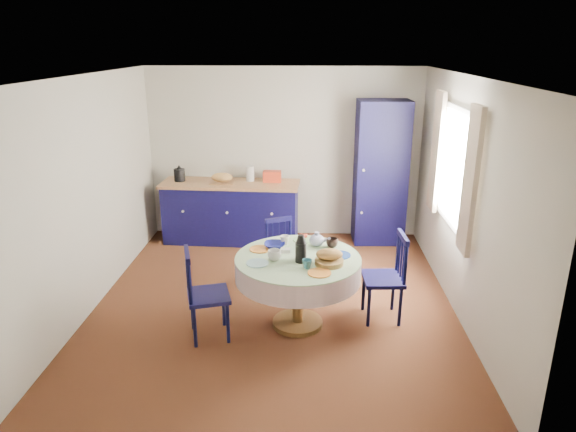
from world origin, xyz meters
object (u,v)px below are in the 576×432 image
at_px(pantry_cabinet, 380,173).
at_px(chair_far, 282,253).
at_px(kitchen_counter, 231,211).
at_px(cobalt_bowl, 275,245).
at_px(mug_b, 307,264).
at_px(dining_table, 299,268).
at_px(chair_right, 387,276).
at_px(mug_c, 332,243).
at_px(mug_d, 285,240).
at_px(chair_left, 204,294).
at_px(mug_a, 274,255).

xyz_separation_m(pantry_cabinet, chair_far, (-1.33, -1.57, -0.61)).
relative_size(kitchen_counter, cobalt_bowl, 9.13).
xyz_separation_m(pantry_cabinet, mug_b, (-1.03, -2.74, -0.22)).
relative_size(dining_table, chair_right, 1.33).
relative_size(mug_c, mug_d, 1.19).
xyz_separation_m(chair_left, mug_c, (1.26, 0.55, 0.34)).
relative_size(kitchen_counter, dining_table, 1.59).
relative_size(pantry_cabinet, mug_a, 15.52).
bearing_deg(pantry_cabinet, mug_d, -122.67).
xyz_separation_m(dining_table, mug_a, (-0.24, -0.08, 0.17)).
height_order(kitchen_counter, chair_far, kitchen_counter).
bearing_deg(chair_far, cobalt_bowl, -117.22).
relative_size(chair_left, mug_a, 7.05).
bearing_deg(pantry_cabinet, mug_a, -119.88).
bearing_deg(dining_table, cobalt_bowl, 136.59).
xyz_separation_m(kitchen_counter, chair_left, (0.13, -2.65, 0.01)).
height_order(mug_a, cobalt_bowl, mug_a).
relative_size(dining_table, chair_left, 1.35).
height_order(dining_table, mug_b, dining_table).
height_order(pantry_cabinet, mug_c, pantry_cabinet).
xyz_separation_m(dining_table, chair_left, (-0.92, -0.26, -0.17)).
relative_size(chair_far, mug_a, 6.26).
bearing_deg(cobalt_bowl, mug_b, -55.47).
bearing_deg(chair_far, pantry_cabinet, 26.03).
xyz_separation_m(chair_far, cobalt_bowl, (-0.04, -0.67, 0.37)).
height_order(mug_b, mug_d, mug_d).
height_order(mug_c, cobalt_bowl, mug_c).
height_order(pantry_cabinet, chair_right, pantry_cabinet).
bearing_deg(mug_d, kitchen_counter, 113.55).
xyz_separation_m(dining_table, mug_c, (0.34, 0.29, 0.17)).
height_order(mug_a, mug_b, mug_a).
bearing_deg(pantry_cabinet, mug_c, -111.37).
bearing_deg(chair_right, mug_c, -103.11).
bearing_deg(cobalt_bowl, chair_right, -2.58).
xyz_separation_m(chair_right, mug_d, (-1.08, 0.15, 0.33)).
distance_m(dining_table, mug_b, 0.31).
relative_size(kitchen_counter, chair_left, 2.15).
xyz_separation_m(kitchen_counter, mug_b, (1.13, -2.64, 0.35)).
relative_size(chair_left, mug_b, 9.92).
distance_m(kitchen_counter, chair_far, 1.69).
relative_size(chair_far, chair_right, 0.87).
height_order(dining_table, mug_a, dining_table).
distance_m(mug_b, mug_c, 0.60).
bearing_deg(cobalt_bowl, mug_a, -86.95).
bearing_deg(chair_far, kitchen_counter, 95.85).
height_order(chair_right, mug_b, chair_right).
distance_m(dining_table, cobalt_bowl, 0.39).
height_order(kitchen_counter, mug_a, kitchen_counter).
distance_m(chair_far, mug_b, 1.27).
distance_m(chair_left, chair_far, 1.37).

